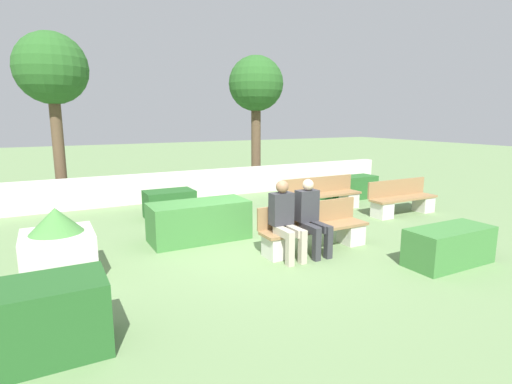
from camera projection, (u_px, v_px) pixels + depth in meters
The scene contains 15 objects.
ground_plane at pixel (257, 245), 7.37m from camera, with size 60.00×60.00×0.00m, color #6B8956.
perimeter_wall at pixel (179, 186), 11.42m from camera, with size 14.42×0.30×0.79m.
bench_front at pixel (314, 232), 7.10m from camera, with size 2.09×0.48×0.83m.
bench_left_side at pixel (402, 201), 9.68m from camera, with size 1.87×0.48×0.83m.
bench_right_side at pixel (322, 198), 10.10m from camera, with size 2.13×0.48×0.83m.
person_seated_man at pixel (311, 214), 6.82m from camera, with size 0.38×0.63×1.29m.
person_seated_woman at pixel (285, 217), 6.58m from camera, with size 0.38×0.63×1.31m.
hedge_block_near_left at pixel (199, 221), 7.65m from camera, with size 1.87×0.83×0.74m.
hedge_block_near_right at pixel (44, 319), 3.91m from camera, with size 1.19×0.74×0.76m.
hedge_block_mid_left at pixel (449, 246), 6.39m from camera, with size 1.48×0.64×0.60m.
hedge_block_mid_right at pixel (349, 188), 11.50m from camera, with size 1.66×0.62×0.65m.
hedge_block_far_left at pixel (170, 204), 9.37m from camera, with size 1.12×0.72×0.64m.
planter_corner_left at pixel (58, 247), 5.81m from camera, with size 0.98×0.98×1.06m.
tree_leftmost at pixel (52, 72), 10.30m from camera, with size 1.84×1.84×4.49m.
tree_center_left at pixel (256, 86), 13.42m from camera, with size 1.84×1.84×4.36m.
Camera 1 is at (-3.33, -6.22, 2.34)m, focal length 28.00 mm.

